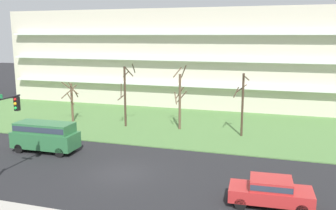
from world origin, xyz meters
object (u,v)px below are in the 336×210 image
Objects in this scene: tree_right at (242,103)px; van_green_center_left at (45,135)px; tree_left at (125,94)px; tree_far_left at (72,100)px; tree_center at (180,99)px; sedan_red_near_left at (271,191)px.

van_green_center_left is at bearing -147.93° from tree_right.
tree_far_left is at bearing 177.64° from tree_left.
tree_left is 9.85m from van_green_center_left.
tree_left reaches higher than van_green_center_left.
tree_left is at bearing -174.08° from tree_center.
tree_right reaches higher than tree_far_left.
van_green_center_left is at bearing -130.51° from tree_center.
tree_far_left is 6.36m from tree_left.
tree_center is 6.07m from tree_right.
tree_far_left is at bearing 142.66° from sedan_red_near_left.
tree_far_left reaches higher than van_green_center_left.
tree_center is (11.72, 0.31, 0.63)m from tree_far_left.
tree_left is 1.43× the size of sedan_red_near_left.
tree_right is 1.29× the size of sedan_red_near_left.
sedan_red_near_left is at bearing -34.00° from tree_far_left.
tree_center is 1.21× the size of van_green_center_left.
sedan_red_near_left is (20.70, -13.96, -1.53)m from tree_far_left.
tree_left is at bearing -108.31° from van_green_center_left.
tree_center reaches higher than sedan_red_near_left.
van_green_center_left is at bearing -70.34° from tree_far_left.
tree_right is at bearing 98.98° from sedan_red_near_left.
tree_far_left is 0.70× the size of tree_center.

